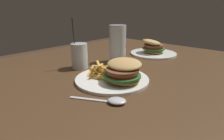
{
  "coord_description": "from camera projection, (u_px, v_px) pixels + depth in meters",
  "views": [
    {
      "loc": [
        0.35,
        -0.62,
        1.0
      ],
      "look_at": [
        -0.07,
        -0.15,
        0.78
      ],
      "focal_mm": 30.0,
      "sensor_mm": 36.0,
      "label": 1
    }
  ],
  "objects": [
    {
      "name": "dining_table",
      "position": [
        149.0,
        97.0,
        0.77
      ],
      "size": [
        1.4,
        1.29,
        0.74
      ],
      "color": "#4C331E",
      "rests_on": "ground_plane"
    },
    {
      "name": "meal_plate_far",
      "position": [
        153.0,
        49.0,
        1.05
      ],
      "size": [
        0.25,
        0.25,
        0.09
      ],
      "color": "white",
      "rests_on": "dining_table"
    },
    {
      "name": "beer_glass",
      "position": [
        118.0,
        45.0,
        0.89
      ],
      "size": [
        0.08,
        0.08,
        0.18
      ],
      "color": "silver",
      "rests_on": "dining_table"
    },
    {
      "name": "juice_glass",
      "position": [
        80.0,
        57.0,
        0.81
      ],
      "size": [
        0.07,
        0.07,
        0.22
      ],
      "color": "silver",
      "rests_on": "dining_table"
    },
    {
      "name": "spoon",
      "position": [
        114.0,
        101.0,
        0.52
      ],
      "size": [
        0.16,
        0.1,
        0.01
      ],
      "rotation": [
        0.0,
        0.0,
        0.49
      ],
      "color": "silver",
      "rests_on": "dining_table"
    },
    {
      "name": "meal_plate_near",
      "position": [
        117.0,
        75.0,
        0.66
      ],
      "size": [
        0.27,
        0.27,
        0.09
      ],
      "color": "white",
      "rests_on": "dining_table"
    }
  ]
}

